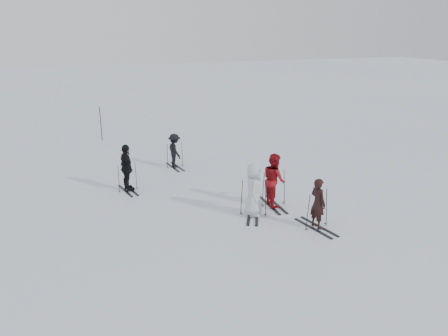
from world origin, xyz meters
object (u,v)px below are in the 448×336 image
(skier_red, at_px, (274,180))
(skier_uphill_far, at_px, (175,151))
(skier_near_dark, at_px, (318,204))
(piste_marker, at_px, (101,124))
(skier_grey, at_px, (254,190))
(skier_uphill_left, at_px, (127,168))

(skier_red, distance_m, skier_uphill_far, 5.91)
(skier_near_dark, relative_size, piste_marker, 0.86)
(piste_marker, bearing_deg, skier_near_dark, -68.84)
(skier_red, xyz_separation_m, skier_grey, (-1.02, -0.55, -0.04))
(skier_near_dark, bearing_deg, skier_red, 1.15)
(skier_red, xyz_separation_m, piste_marker, (-4.85, 11.63, -0.00))
(skier_red, height_order, skier_uphill_left, skier_red)
(skier_near_dark, distance_m, skier_grey, 2.16)
(skier_uphill_left, bearing_deg, skier_uphill_far, -58.69)
(skier_grey, height_order, piste_marker, piste_marker)
(skier_uphill_far, xyz_separation_m, piste_marker, (-2.64, 6.15, 0.18))
(skier_uphill_far, bearing_deg, piste_marker, 15.31)
(piste_marker, bearing_deg, skier_red, -67.37)
(skier_uphill_left, relative_size, skier_uphill_far, 1.20)
(skier_grey, distance_m, skier_uphill_left, 5.23)
(skier_red, relative_size, skier_uphill_far, 1.25)
(skier_uphill_far, bearing_deg, skier_near_dark, -168.54)
(skier_grey, height_order, skier_uphill_far, skier_grey)
(skier_grey, relative_size, piste_marker, 0.96)
(skier_grey, xyz_separation_m, skier_uphill_left, (-3.62, 3.77, 0.01))
(skier_grey, bearing_deg, skier_near_dark, -110.48)
(skier_uphill_far, distance_m, piste_marker, 6.69)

